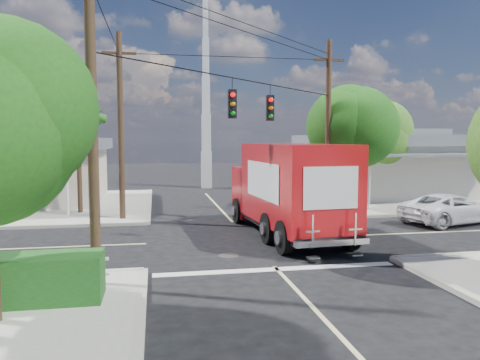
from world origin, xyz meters
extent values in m
plane|color=black|center=(0.00, 0.00, 0.00)|extent=(120.00, 120.00, 0.00)
cube|color=#A8A297|center=(11.00, 11.00, 0.07)|extent=(14.00, 14.00, 0.14)
cube|color=#AFAA9B|center=(4.00, 11.00, 0.07)|extent=(0.25, 14.00, 0.14)
cube|color=#AFAA9B|center=(11.00, 4.00, 0.07)|extent=(14.00, 0.25, 0.14)
cube|color=#A8A297|center=(-11.00, 11.00, 0.07)|extent=(14.00, 14.00, 0.14)
cube|color=#AFAA9B|center=(-4.00, 11.00, 0.07)|extent=(0.25, 14.00, 0.14)
cube|color=beige|center=(0.00, 10.00, 0.01)|extent=(0.12, 12.00, 0.01)
cube|color=beige|center=(0.00, -10.00, 0.01)|extent=(0.12, 12.00, 0.01)
cube|color=beige|center=(10.00, 0.00, 0.01)|extent=(12.00, 0.12, 0.01)
cube|color=silver|center=(0.00, -4.30, 0.01)|extent=(7.50, 0.40, 0.01)
cube|color=silver|center=(12.50, 12.00, 1.84)|extent=(11.00, 8.00, 3.40)
cube|color=slate|center=(12.50, 12.00, 3.89)|extent=(11.80, 8.80, 0.70)
cube|color=slate|center=(12.50, 12.00, 4.39)|extent=(6.05, 4.40, 0.50)
cube|color=slate|center=(12.50, 7.10, 3.04)|extent=(9.90, 1.80, 0.15)
cylinder|color=silver|center=(8.10, 6.30, 1.59)|extent=(0.12, 0.12, 2.90)
cube|color=beige|center=(-12.00, 12.50, 1.74)|extent=(10.00, 8.00, 3.20)
cube|color=slate|center=(-12.00, 12.50, 3.69)|extent=(10.80, 8.80, 0.70)
cube|color=slate|center=(-12.00, 12.50, 4.19)|extent=(5.50, 4.40, 0.50)
cylinder|color=silver|center=(-8.00, 6.80, 1.49)|extent=(0.12, 0.12, 2.70)
cube|color=silver|center=(0.50, 20.00, 1.50)|extent=(0.80, 0.80, 3.00)
cube|color=silver|center=(0.50, 20.00, 4.50)|extent=(0.70, 0.70, 3.00)
cube|color=silver|center=(0.50, 20.00, 7.50)|extent=(0.60, 0.60, 3.00)
cube|color=silver|center=(0.50, 20.00, 10.50)|extent=(0.50, 0.50, 3.00)
cube|color=silver|center=(0.50, 20.00, 13.50)|extent=(0.40, 0.40, 3.00)
sphere|color=#1D4B13|center=(-6.65, -7.80, 4.20)|extent=(3.25, 3.25, 3.25)
cylinder|color=#422D1C|center=(7.20, 6.80, 2.19)|extent=(0.28, 0.28, 4.10)
sphere|color=#1D4B13|center=(7.20, 6.80, 4.75)|extent=(4.10, 4.10, 4.10)
sphere|color=#1D4B13|center=(6.80, 7.00, 5.00)|extent=(3.33, 3.33, 3.33)
sphere|color=#1D4B13|center=(7.55, 6.50, 4.62)|extent=(3.58, 3.58, 3.58)
cylinder|color=#422D1C|center=(9.80, 9.00, 1.93)|extent=(0.28, 0.28, 3.58)
sphere|color=#2E6518|center=(9.80, 9.00, 4.17)|extent=(3.58, 3.58, 3.58)
sphere|color=#2E6518|center=(9.40, 9.20, 4.40)|extent=(2.91, 2.91, 2.91)
sphere|color=#2E6518|center=(10.15, 8.70, 4.06)|extent=(3.14, 3.14, 3.14)
cylinder|color=#422D1C|center=(-7.50, 7.50, 2.64)|extent=(0.24, 0.24, 5.00)
cone|color=#22621C|center=(-6.60, 7.50, 5.24)|extent=(0.50, 2.06, 0.98)
cone|color=#22621C|center=(-6.94, 8.20, 5.24)|extent=(1.92, 1.68, 0.98)
cone|color=#22621C|center=(-7.70, 8.38, 5.24)|extent=(2.12, 0.95, 0.98)
cone|color=#22621C|center=(-8.31, 7.89, 5.24)|extent=(1.34, 2.07, 0.98)
cone|color=#22621C|center=(-8.31, 7.11, 5.24)|extent=(1.34, 2.07, 0.98)
cone|color=#22621C|center=(-7.70, 6.62, 5.24)|extent=(2.12, 0.95, 0.98)
cone|color=#22621C|center=(-6.94, 6.80, 5.24)|extent=(1.92, 1.68, 0.98)
cylinder|color=#422D1C|center=(-9.50, 9.00, 2.44)|extent=(0.24, 0.24, 4.60)
cone|color=#22621C|center=(-8.60, 9.00, 4.84)|extent=(0.50, 2.06, 0.98)
cone|color=#22621C|center=(-8.94, 9.70, 4.84)|extent=(1.92, 1.68, 0.98)
cone|color=#22621C|center=(-9.70, 9.88, 4.84)|extent=(2.12, 0.95, 0.98)
cone|color=#22621C|center=(-10.31, 9.39, 4.84)|extent=(1.34, 2.07, 0.98)
cone|color=#22621C|center=(-10.31, 8.61, 4.84)|extent=(1.34, 2.07, 0.98)
cone|color=#22621C|center=(-9.70, 8.12, 4.84)|extent=(2.12, 0.95, 0.98)
cone|color=#22621C|center=(-8.94, 8.30, 4.84)|extent=(1.92, 1.68, 0.98)
cylinder|color=#473321|center=(-5.20, -5.20, 4.50)|extent=(0.28, 0.28, 9.00)
cylinder|color=#473321|center=(5.20, 5.20, 4.50)|extent=(0.28, 0.28, 9.00)
cube|color=#473321|center=(5.20, 5.20, 8.00)|extent=(1.60, 0.12, 0.12)
cylinder|color=#473321|center=(-5.20, 5.20, 4.50)|extent=(0.28, 0.28, 9.00)
cube|color=#473321|center=(-5.20, 5.20, 8.00)|extent=(1.60, 0.12, 0.12)
cylinder|color=black|center=(0.00, 0.00, 6.20)|extent=(10.43, 10.43, 0.04)
cube|color=black|center=(-0.80, -0.80, 5.25)|extent=(0.30, 0.24, 1.05)
sphere|color=red|center=(-0.80, -0.94, 5.58)|extent=(0.20, 0.20, 0.20)
cube|color=black|center=(1.10, 1.10, 5.25)|extent=(0.30, 0.24, 1.05)
sphere|color=red|center=(1.10, 0.96, 5.58)|extent=(0.20, 0.20, 0.20)
cube|color=silver|center=(-5.00, -5.60, 0.64)|extent=(0.09, 0.06, 1.00)
cube|color=red|center=(5.80, 6.20, 0.69)|extent=(0.50, 0.50, 1.10)
cube|color=#1C4FA6|center=(6.50, 6.20, 0.69)|extent=(0.50, 0.50, 1.10)
cube|color=slate|center=(7.20, 6.20, 0.69)|extent=(0.50, 0.50, 1.10)
cube|color=black|center=(1.71, 0.67, 0.59)|extent=(3.13, 8.60, 0.27)
cube|color=red|center=(1.46, 3.96, 1.46)|extent=(2.73, 2.03, 2.38)
cube|color=black|center=(1.40, 4.71, 1.89)|extent=(2.28, 0.45, 1.03)
cube|color=silver|center=(1.38, 4.92, 0.70)|extent=(2.49, 0.32, 0.38)
cube|color=red|center=(1.79, -0.30, 2.21)|extent=(3.18, 6.46, 3.13)
cube|color=white|center=(3.15, -0.19, 2.38)|extent=(0.32, 3.88, 1.40)
cube|color=white|center=(0.42, -0.41, 2.38)|extent=(0.32, 3.88, 1.40)
cube|color=white|center=(2.03, -3.45, 2.38)|extent=(1.94, 0.17, 1.40)
cube|color=silver|center=(2.04, -3.59, 0.59)|extent=(2.61, 0.47, 0.19)
cube|color=silver|center=(1.30, -3.78, 1.03)|extent=(0.49, 0.10, 1.08)
cube|color=silver|center=(2.81, -3.67, 1.03)|extent=(0.49, 0.10, 1.08)
cylinder|color=black|center=(0.23, 3.70, 0.59)|extent=(0.44, 1.21, 1.19)
cylinder|color=black|center=(2.71, 3.89, 0.59)|extent=(0.44, 1.21, 1.19)
cylinder|color=black|center=(0.72, -2.55, 0.59)|extent=(0.44, 1.21, 1.19)
cylinder|color=black|center=(3.19, -2.36, 0.59)|extent=(0.44, 1.21, 1.19)
imported|color=silver|center=(10.09, 1.82, 0.70)|extent=(5.46, 3.52, 1.40)
camera|label=1|loc=(-3.62, -17.85, 3.97)|focal=35.00mm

